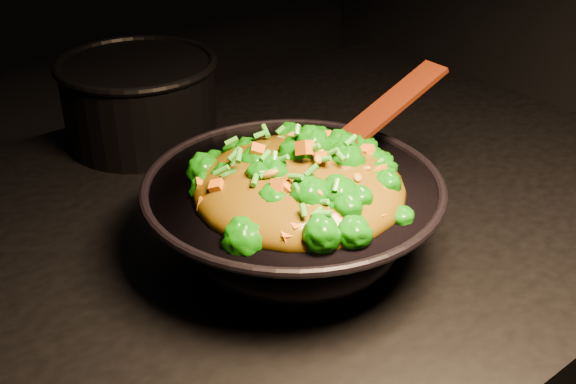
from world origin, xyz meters
TOP-DOWN VIEW (x-y plane):
  - wok at (-0.10, -0.10)m, footprint 0.48×0.48m
  - stir_fry at (-0.10, -0.12)m, footprint 0.33×0.33m
  - spatula at (0.03, -0.10)m, footprint 0.25×0.05m
  - back_pot at (-0.08, 0.32)m, footprint 0.33×0.33m

SIDE VIEW (x-z plane):
  - wok at x=-0.10m, z-range 0.90..1.00m
  - back_pot at x=-0.08m, z-range 0.90..1.04m
  - stir_fry at x=-0.10m, z-range 1.00..1.09m
  - spatula at x=0.03m, z-range 0.99..1.10m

